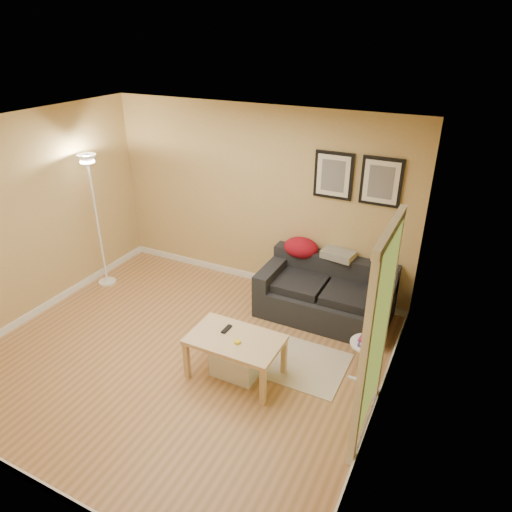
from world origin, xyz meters
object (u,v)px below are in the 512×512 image
at_px(storage_bin, 236,361).
at_px(floor_lamp, 98,226).
at_px(coffee_table, 236,357).
at_px(sofa, 325,291).
at_px(side_table, 364,363).
at_px(book_stack, 369,340).

bearing_deg(storage_bin, floor_lamp, 161.69).
bearing_deg(floor_lamp, coffee_table, -18.83).
bearing_deg(sofa, side_table, -52.53).
distance_m(book_stack, floor_lamp, 4.07).
bearing_deg(sofa, book_stack, -51.76).
xyz_separation_m(sofa, floor_lamp, (-3.22, -0.62, 0.56)).
distance_m(storage_bin, side_table, 1.39).
bearing_deg(coffee_table, book_stack, 11.64).
xyz_separation_m(sofa, book_stack, (0.81, -1.03, 0.19)).
height_order(sofa, side_table, sofa).
bearing_deg(side_table, floor_lamp, 173.97).
distance_m(coffee_table, side_table, 1.38).
bearing_deg(sofa, floor_lamp, -169.16).
bearing_deg(floor_lamp, side_table, -6.03).
bearing_deg(book_stack, side_table, -145.72).
distance_m(coffee_table, storage_bin, 0.10).
bearing_deg(floor_lamp, storage_bin, -18.31).
bearing_deg(coffee_table, floor_lamp, 151.04).
bearing_deg(sofa, coffee_table, -107.48).
xyz_separation_m(sofa, storage_bin, (-0.50, -1.52, -0.22)).
distance_m(sofa, book_stack, 1.33).
xyz_separation_m(sofa, coffee_table, (-0.49, -1.55, -0.12)).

